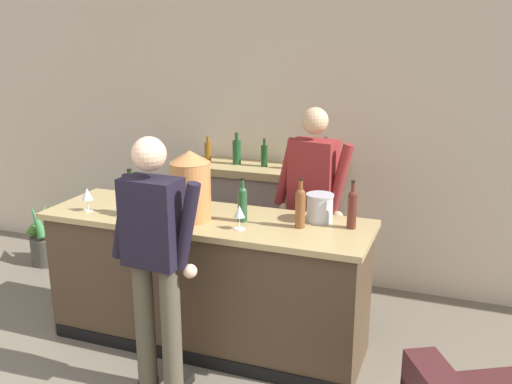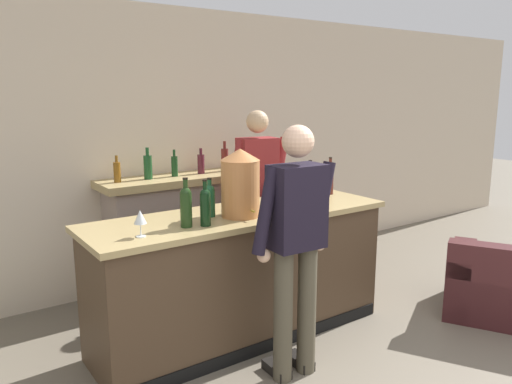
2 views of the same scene
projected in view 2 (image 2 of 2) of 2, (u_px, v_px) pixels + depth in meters
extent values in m
cube|color=beige|center=(166.00, 149.00, 5.01)|extent=(12.00, 0.07, 2.75)
cube|color=#473423|center=(241.00, 278.00, 3.96)|extent=(2.37, 0.68, 0.98)
cube|color=tan|center=(241.00, 215.00, 3.86)|extent=(2.44, 0.75, 0.04)
cube|color=black|center=(267.00, 346.00, 3.76)|extent=(2.32, 0.01, 0.10)
cube|color=gray|center=(175.00, 236.00, 4.94)|extent=(1.30, 0.44, 1.07)
cube|color=black|center=(186.00, 255.00, 4.78)|extent=(0.72, 0.02, 0.68)
cube|color=tan|center=(174.00, 180.00, 4.81)|extent=(1.46, 0.52, 0.07)
cylinder|color=brown|center=(117.00, 172.00, 4.47)|extent=(0.06, 0.06, 0.18)
cylinder|color=brown|center=(116.00, 159.00, 4.45)|extent=(0.03, 0.03, 0.06)
cylinder|color=#194722|center=(148.00, 167.00, 4.64)|extent=(0.08, 0.08, 0.22)
cylinder|color=#194722|center=(147.00, 151.00, 4.61)|extent=(0.03, 0.03, 0.07)
cylinder|color=#173B1B|center=(175.00, 166.00, 4.79)|extent=(0.06, 0.06, 0.19)
cylinder|color=#173B1B|center=(174.00, 153.00, 4.76)|extent=(0.02, 0.02, 0.06)
cylinder|color=#4E1B27|center=(201.00, 164.00, 4.95)|extent=(0.07, 0.07, 0.19)
cylinder|color=#4E1B27|center=(201.00, 151.00, 4.93)|extent=(0.03, 0.03, 0.06)
cylinder|color=maroon|center=(225.00, 160.00, 5.11)|extent=(0.07, 0.07, 0.23)
cylinder|color=maroon|center=(225.00, 145.00, 5.08)|extent=(0.03, 0.03, 0.08)
cube|color=#401B1D|center=(499.00, 291.00, 4.42)|extent=(1.15, 1.15, 0.40)
cube|color=#401B1D|center=(501.00, 288.00, 4.10)|extent=(0.57, 0.83, 0.71)
cube|color=#401B1D|center=(460.00, 278.00, 4.55)|extent=(0.83, 0.58, 0.54)
cylinder|color=#4D4636|center=(307.00, 309.00, 3.44)|extent=(0.13, 0.13, 0.93)
cube|color=black|center=(299.00, 361.00, 3.58)|extent=(0.11, 0.24, 0.07)
cylinder|color=#4D4636|center=(283.00, 316.00, 3.34)|extent=(0.13, 0.13, 0.93)
cube|color=black|center=(277.00, 369.00, 3.48)|extent=(0.11, 0.24, 0.07)
cube|color=black|center=(297.00, 207.00, 3.24)|extent=(0.37, 0.24, 0.55)
cylinder|color=black|center=(322.00, 203.00, 3.38)|extent=(0.20, 0.08, 0.57)
sphere|color=#DFAF8F|center=(319.00, 244.00, 3.46)|extent=(0.09, 0.09, 0.09)
cylinder|color=black|center=(266.00, 211.00, 3.14)|extent=(0.20, 0.08, 0.57)
sphere|color=#DFAF8F|center=(264.00, 256.00, 3.21)|extent=(0.09, 0.09, 0.09)
sphere|color=#DFAF8F|center=(298.00, 141.00, 3.16)|extent=(0.21, 0.21, 0.21)
cylinder|color=#484532|center=(248.00, 246.00, 4.81)|extent=(0.13, 0.13, 0.95)
cube|color=black|center=(251.00, 291.00, 4.84)|extent=(0.14, 0.25, 0.07)
cylinder|color=#484532|center=(266.00, 243.00, 4.90)|extent=(0.13, 0.13, 0.95)
cube|color=black|center=(270.00, 288.00, 4.92)|extent=(0.14, 0.25, 0.07)
cube|color=maroon|center=(257.00, 168.00, 4.70)|extent=(0.39, 0.27, 0.56)
cylinder|color=maroon|center=(236.00, 169.00, 4.59)|extent=(0.20, 0.08, 0.57)
sphere|color=tan|center=(237.00, 202.00, 4.63)|extent=(0.09, 0.09, 0.09)
cylinder|color=maroon|center=(280.00, 166.00, 4.79)|extent=(0.20, 0.08, 0.57)
sphere|color=tan|center=(280.00, 197.00, 4.83)|extent=(0.09, 0.09, 0.09)
sphere|color=tan|center=(257.00, 122.00, 4.62)|extent=(0.21, 0.21, 0.21)
cylinder|color=#C57C44|center=(240.00, 188.00, 3.70)|extent=(0.29, 0.29, 0.42)
cone|color=#C57C44|center=(240.00, 154.00, 3.65)|extent=(0.29, 0.29, 0.09)
cylinder|color=#B29333|center=(253.00, 211.00, 3.59)|extent=(0.02, 0.04, 0.02)
cylinder|color=silver|center=(304.00, 186.00, 4.44)|extent=(0.19, 0.19, 0.19)
cylinder|color=silver|center=(304.00, 174.00, 4.42)|extent=(0.20, 0.20, 0.01)
cylinder|color=#1C532F|center=(210.00, 203.00, 3.71)|extent=(0.08, 0.08, 0.20)
sphere|color=#1C532F|center=(209.00, 190.00, 3.69)|extent=(0.08, 0.08, 0.08)
cylinder|color=#1C532F|center=(209.00, 185.00, 3.68)|extent=(0.03, 0.03, 0.08)
cylinder|color=black|center=(209.00, 179.00, 3.67)|extent=(0.04, 0.04, 0.01)
cylinder|color=#244B2B|center=(271.00, 194.00, 4.00)|extent=(0.07, 0.07, 0.22)
sphere|color=#244B2B|center=(271.00, 181.00, 3.97)|extent=(0.07, 0.07, 0.07)
cylinder|color=#244B2B|center=(271.00, 175.00, 3.96)|extent=(0.03, 0.03, 0.09)
cylinder|color=black|center=(271.00, 169.00, 3.96)|extent=(0.03, 0.03, 0.01)
cylinder|color=#52221A|center=(330.00, 181.00, 4.52)|extent=(0.06, 0.06, 0.24)
sphere|color=#52221A|center=(330.00, 168.00, 4.50)|extent=(0.06, 0.06, 0.06)
cylinder|color=#52221A|center=(330.00, 163.00, 4.49)|extent=(0.03, 0.03, 0.09)
cylinder|color=black|center=(331.00, 158.00, 4.48)|extent=(0.03, 0.03, 0.01)
cylinder|color=#1E3716|center=(186.00, 210.00, 3.42)|extent=(0.08, 0.08, 0.24)
sphere|color=#1E3716|center=(186.00, 193.00, 3.39)|extent=(0.08, 0.08, 0.08)
cylinder|color=#1E3716|center=(185.00, 186.00, 3.38)|extent=(0.03, 0.03, 0.09)
cylinder|color=black|center=(185.00, 179.00, 3.37)|extent=(0.04, 0.04, 0.01)
cylinder|color=brown|center=(310.00, 187.00, 4.24)|extent=(0.07, 0.07, 0.24)
sphere|color=brown|center=(310.00, 173.00, 4.22)|extent=(0.07, 0.07, 0.07)
cylinder|color=brown|center=(310.00, 167.00, 4.21)|extent=(0.03, 0.03, 0.09)
cylinder|color=black|center=(310.00, 161.00, 4.20)|extent=(0.03, 0.03, 0.01)
cylinder|color=black|center=(205.00, 210.00, 3.45)|extent=(0.07, 0.07, 0.23)
sphere|color=black|center=(205.00, 194.00, 3.43)|extent=(0.07, 0.07, 0.07)
cylinder|color=black|center=(205.00, 187.00, 3.42)|extent=(0.03, 0.03, 0.09)
cylinder|color=black|center=(205.00, 180.00, 3.41)|extent=(0.03, 0.03, 0.01)
cylinder|color=silver|center=(288.00, 210.00, 3.91)|extent=(0.08, 0.08, 0.01)
cylinder|color=silver|center=(288.00, 205.00, 3.90)|extent=(0.01, 0.01, 0.08)
cone|color=silver|center=(288.00, 195.00, 3.88)|extent=(0.07, 0.07, 0.08)
cylinder|color=silver|center=(141.00, 236.00, 3.21)|extent=(0.06, 0.06, 0.01)
cylinder|color=silver|center=(141.00, 230.00, 3.20)|extent=(0.01, 0.01, 0.08)
cone|color=silver|center=(140.00, 217.00, 3.18)|extent=(0.08, 0.08, 0.09)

